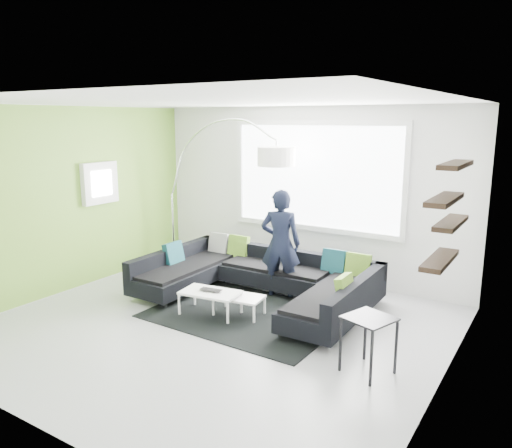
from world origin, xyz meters
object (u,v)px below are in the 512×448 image
Objects in this scene: side_table at (368,345)px; arc_lamp at (172,194)px; person at (280,243)px; coffee_table at (225,303)px; laptop at (209,291)px; sectional_sofa at (255,282)px.

arc_lamp is at bearing 156.67° from side_table.
side_table is 0.38× the size of person.
laptop is (-0.17, -0.11, 0.18)m from coffee_table.
coffee_table is at bearing -98.01° from sectional_sofa.
side_table is at bearing -19.22° from arc_lamp.
coffee_table is 1.27m from person.
arc_lamp is at bearing -28.03° from person.
side_table reaches higher than coffee_table.
person is at bearing 68.60° from coffee_table.
arc_lamp is at bearing 138.95° from coffee_table.
coffee_table is 0.38× the size of arc_lamp.
sectional_sofa is 2.55m from arc_lamp.
arc_lamp is 4.79m from side_table.
sectional_sofa is at bearing 63.77° from laptop.
side_table is 2.37m from laptop.
side_table is 1.88× the size of laptop.
sectional_sofa reaches higher than side_table.
side_table is at bearing -19.89° from coffee_table.
coffee_table is 3.07× the size of laptop.
coffee_table is 1.64× the size of side_table.
person is (0.17, 0.43, 0.50)m from sectional_sofa.
arc_lamp is at bearing 134.85° from laptop.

